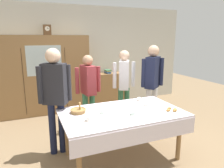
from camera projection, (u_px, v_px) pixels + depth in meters
The scene contains 21 objects.
ground_plane at pixel (117, 150), 3.52m from camera, with size 12.00×12.00×0.00m, color #846B4C.
back_wall at pixel (77, 57), 5.61m from camera, with size 6.40×0.10×2.70m, color silver.
dining_table at pixel (123, 118), 3.16m from camera, with size 1.85×1.09×0.77m.
wall_cabinet at pixel (45, 75), 5.09m from camera, with size 2.18×0.46×1.93m.
mantel_clock at pixel (47, 30), 4.90m from camera, with size 0.18×0.11×0.24m.
bookshelf_low at pixel (108, 89), 5.88m from camera, with size 0.90×0.35×0.90m.
book_stack at pixel (108, 72), 5.78m from camera, with size 0.18×0.22×0.10m.
tea_cup_mid_right at pixel (103, 112), 3.09m from camera, with size 0.13×0.13×0.06m.
tea_cup_far_right at pixel (147, 105), 3.42m from camera, with size 0.13×0.13×0.06m.
tea_cup_front_edge at pixel (139, 100), 3.69m from camera, with size 0.13×0.13×0.06m.
tea_cup_center at pixel (89, 119), 2.81m from camera, with size 0.13×0.13×0.06m.
tea_cup_near_right at pixel (133, 113), 3.02m from camera, with size 0.13×0.13×0.06m.
bread_basket at pixel (78, 110), 3.12m from camera, with size 0.24×0.24×0.16m.
pastry_plate at pixel (171, 110), 3.18m from camera, with size 0.28×0.28×0.05m.
spoon_far_right at pixel (133, 103), 3.59m from camera, with size 0.12×0.02×0.01m.
spoon_far_left at pixel (122, 115), 3.03m from camera, with size 0.12×0.02×0.01m.
spoon_near_left at pixel (139, 111), 3.21m from camera, with size 0.12×0.02×0.01m.
person_beside_shelf at pixel (124, 80), 4.43m from camera, with size 0.52×0.41×1.61m.
person_behind_table_left at pixel (55, 91), 3.24m from camera, with size 0.52×0.35×1.72m.
person_behind_table_right at pixel (88, 86), 4.14m from camera, with size 0.52×0.39×1.54m.
person_by_cabinet at pixel (152, 78), 4.27m from camera, with size 0.52×0.38×1.72m.
Camera 1 is at (-1.30, -2.91, 1.88)m, focal length 33.29 mm.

